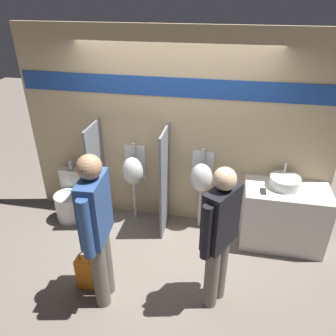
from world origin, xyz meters
TOP-DOWN VIEW (x-y plane):
  - ground_plane at (0.00, 0.00)m, footprint 16.00×16.00m
  - display_wall at (0.00, 0.60)m, footprint 4.18×0.07m
  - sink_counter at (1.52, 0.28)m, footprint 1.05×0.58m
  - sink_basin at (1.47, 0.34)m, footprint 0.38×0.38m
  - cell_phone at (1.20, 0.16)m, footprint 0.07×0.14m
  - divider_near_counter at (-1.03, 0.29)m, footprint 0.03×0.55m
  - divider_mid at (-0.07, 0.29)m, footprint 0.03×0.55m
  - urinal_near_counter at (-0.55, 0.44)m, footprint 0.31×0.28m
  - urinal_far at (0.41, 0.44)m, footprint 0.31×0.28m
  - toilet at (-1.51, 0.27)m, footprint 0.38×0.54m
  - person_in_vest at (0.72, -0.84)m, footprint 0.37×0.52m
  - person_with_lanyard at (-0.48, -1.04)m, footprint 0.23×0.62m
  - shopping_bag at (-0.71, -0.94)m, footprint 0.24×0.13m

SIDE VIEW (x-z plane):
  - ground_plane at x=0.00m, z-range 0.00..0.00m
  - shopping_bag at x=-0.71m, z-range -0.05..0.47m
  - toilet at x=-1.51m, z-range -0.12..0.72m
  - sink_counter at x=1.52m, z-range 0.00..0.85m
  - divider_near_counter at x=-1.03m, z-range 0.00..1.51m
  - divider_mid at x=-0.07m, z-range 0.00..1.51m
  - urinal_near_counter at x=-0.55m, z-range 0.21..1.39m
  - urinal_far at x=0.41m, z-range 0.21..1.39m
  - cell_phone at x=1.20m, z-range 0.85..0.86m
  - sink_basin at x=1.47m, z-range 0.78..1.05m
  - person_in_vest at x=0.72m, z-range 0.09..1.76m
  - person_with_lanyard at x=-0.48m, z-range 0.09..1.87m
  - display_wall at x=0.00m, z-range 0.01..2.71m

